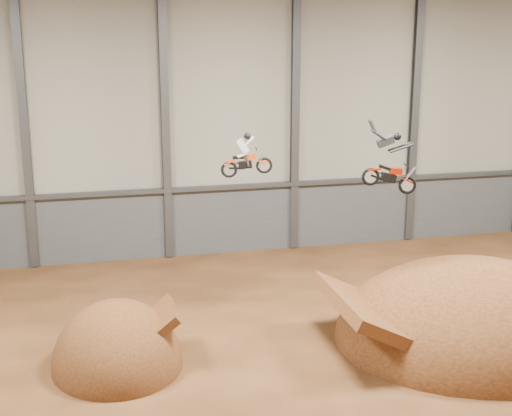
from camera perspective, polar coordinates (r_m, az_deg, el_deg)
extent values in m
plane|color=#452612|center=(24.54, 5.32, -14.01)|extent=(40.00, 40.00, 0.00)
cube|color=#A19E8F|center=(36.37, -2.04, 7.10)|extent=(40.00, 0.10, 14.00)
cube|color=#4F5256|center=(37.32, -1.94, -0.94)|extent=(39.80, 0.18, 3.50)
cube|color=#47494F|center=(36.74, -1.91, 1.70)|extent=(39.80, 0.35, 0.20)
cube|color=#47494F|center=(35.58, -18.05, 6.23)|extent=(0.40, 0.36, 13.90)
cube|color=#47494F|center=(35.67, -7.27, 6.84)|extent=(0.40, 0.36, 13.90)
cube|color=#47494F|center=(36.98, 3.13, 7.21)|extent=(0.40, 0.36, 13.90)
cube|color=#47494F|center=(39.39, 12.55, 7.33)|extent=(0.40, 0.36, 13.90)
ellipsoid|color=#442311|center=(26.27, -10.99, -12.20)|extent=(4.58, 5.29, 4.58)
ellipsoid|color=#442311|center=(28.93, 16.70, -9.97)|extent=(10.45, 9.25, 6.03)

